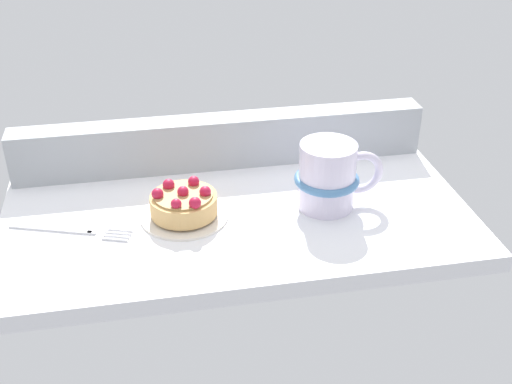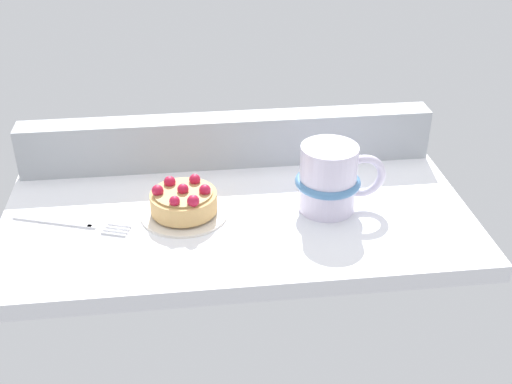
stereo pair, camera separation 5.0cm
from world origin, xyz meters
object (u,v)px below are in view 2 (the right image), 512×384
raspberry_tart (184,201)px  dessert_fork (72,223)px  coffee_mug (330,178)px  dessert_plate (184,213)px

raspberry_tart → dessert_fork: raspberry_tart is taller
raspberry_tart → coffee_mug: size_ratio=0.72×
raspberry_tart → dessert_fork: bearing=-177.3°
coffee_mug → raspberry_tart: bearing=178.7°
coffee_mug → dessert_fork: size_ratio=0.77×
dessert_plate → coffee_mug: bearing=-1.3°
coffee_mug → dessert_fork: bearing=-179.6°
coffee_mug → dessert_fork: coffee_mug is taller
dessert_fork → raspberry_tart: bearing=2.7°
dessert_plate → raspberry_tart: bearing=-122.9°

